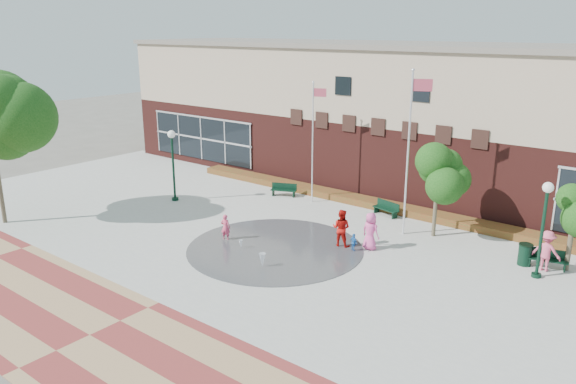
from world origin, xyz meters
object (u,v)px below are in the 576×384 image
Objects in this scene: bench_left at (284,192)px; child_splash at (226,227)px; flagpole_left at (313,137)px; flagpole_right at (410,145)px; trash_can at (525,254)px.

bench_left is 8.02m from child_splash.
flagpole_right is (6.89, -1.53, 0.63)m from flagpole_left.
flagpole_right is at bearing -32.60° from bench_left.
flagpole_left is 5.40× the size of child_splash.
bench_left is at bearing -92.12° from child_splash.
flagpole_left is 4.32m from bench_left.
trash_can is at bearing -24.67° from flagpole_right.
child_splash is (-12.56, -6.02, 0.16)m from trash_can.
bench_left is (-9.02, 1.39, -4.39)m from flagpole_right.
flagpole_left reaches higher than child_splash.
bench_left is 1.64× the size of trash_can.
bench_left is at bearing 173.89° from trash_can.
trash_can is (5.98, -0.22, -4.14)m from flagpole_right.
bench_left is (-2.13, -0.14, -3.76)m from flagpole_left.
flagpole_right is at bearing 177.94° from trash_can.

